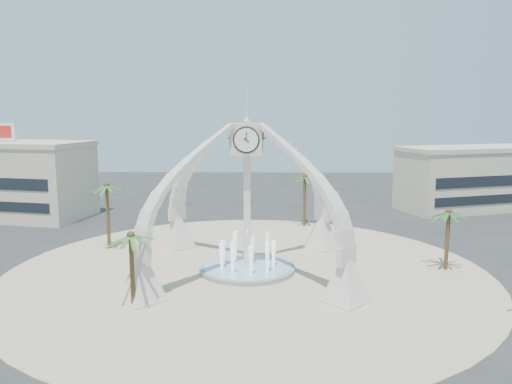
{
  "coord_description": "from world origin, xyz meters",
  "views": [
    {
      "loc": [
        1.45,
        -40.21,
        13.16
      ],
      "look_at": [
        0.7,
        2.0,
        6.42
      ],
      "focal_mm": 35.0,
      "sensor_mm": 36.0,
      "label": 1
    }
  ],
  "objects_px": {
    "clock_tower": "(247,195)",
    "fountain": "(247,268)",
    "palm_west": "(107,186)",
    "palm_south": "(131,236)",
    "palm_north": "(305,177)",
    "palm_east": "(449,212)"
  },
  "relations": [
    {
      "from": "palm_east",
      "to": "palm_north",
      "type": "xyz_separation_m",
      "value": [
        -10.67,
        16.27,
        0.84
      ]
    },
    {
      "from": "palm_east",
      "to": "palm_west",
      "type": "bearing_deg",
      "value": 168.79
    },
    {
      "from": "clock_tower",
      "to": "palm_north",
      "type": "xyz_separation_m",
      "value": [
        6.09,
        16.94,
        -0.7
      ]
    },
    {
      "from": "palm_south",
      "to": "clock_tower",
      "type": "bearing_deg",
      "value": 47.92
    },
    {
      "from": "clock_tower",
      "to": "palm_east",
      "type": "relative_size",
      "value": 3.15
    },
    {
      "from": "clock_tower",
      "to": "palm_north",
      "type": "relative_size",
      "value": 2.73
    },
    {
      "from": "palm_east",
      "to": "palm_south",
      "type": "height_order",
      "value": "palm_south"
    },
    {
      "from": "palm_east",
      "to": "fountain",
      "type": "bearing_deg",
      "value": -177.72
    },
    {
      "from": "clock_tower",
      "to": "palm_west",
      "type": "height_order",
      "value": "clock_tower"
    },
    {
      "from": "palm_east",
      "to": "clock_tower",
      "type": "bearing_deg",
      "value": -177.72
    },
    {
      "from": "clock_tower",
      "to": "fountain",
      "type": "xyz_separation_m",
      "value": [
        0.0,
        0.0,
        -6.2
      ]
    },
    {
      "from": "clock_tower",
      "to": "fountain",
      "type": "bearing_deg",
      "value": 90.0
    },
    {
      "from": "fountain",
      "to": "palm_east",
      "type": "distance_m",
      "value": 17.41
    },
    {
      "from": "clock_tower",
      "to": "palm_south",
      "type": "height_order",
      "value": "clock_tower"
    },
    {
      "from": "clock_tower",
      "to": "palm_south",
      "type": "xyz_separation_m",
      "value": [
        -7.43,
        -8.22,
        -1.44
      ]
    },
    {
      "from": "palm_west",
      "to": "palm_south",
      "type": "xyz_separation_m",
      "value": [
        6.28,
        -14.93,
        -1.14
      ]
    },
    {
      "from": "palm_north",
      "to": "palm_east",
      "type": "bearing_deg",
      "value": -56.74
    },
    {
      "from": "palm_south",
      "to": "palm_north",
      "type": "bearing_deg",
      "value": 61.77
    },
    {
      "from": "clock_tower",
      "to": "palm_west",
      "type": "bearing_deg",
      "value": 153.93
    },
    {
      "from": "palm_east",
      "to": "palm_north",
      "type": "relative_size",
      "value": 0.86
    },
    {
      "from": "fountain",
      "to": "palm_west",
      "type": "bearing_deg",
      "value": 153.93
    },
    {
      "from": "fountain",
      "to": "palm_north",
      "type": "distance_m",
      "value": 18.82
    }
  ]
}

